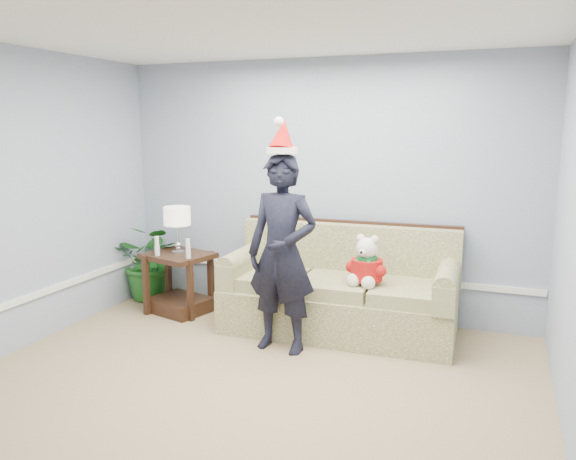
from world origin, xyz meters
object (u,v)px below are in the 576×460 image
(side_table, at_px, (179,289))
(man, at_px, (282,254))
(sofa, at_px, (340,294))
(table_lamp, at_px, (177,218))
(teddy_bear, at_px, (367,267))
(houseplant, at_px, (152,261))

(side_table, xyz_separation_m, man, (1.44, -0.57, 0.64))
(sofa, relative_size, side_table, 2.81)
(table_lamp, bearing_deg, sofa, 3.06)
(sofa, relative_size, table_lamp, 4.45)
(sofa, height_order, teddy_bear, sofa)
(sofa, bearing_deg, table_lamp, -178.49)
(side_table, distance_m, teddy_bear, 2.15)
(table_lamp, height_order, teddy_bear, table_lamp)
(houseplant, height_order, teddy_bear, teddy_bear)
(table_lamp, bearing_deg, teddy_bear, -3.01)
(houseplant, bearing_deg, man, -23.63)
(side_table, relative_size, houseplant, 0.89)
(side_table, xyz_separation_m, teddy_bear, (2.10, -0.11, 0.47))
(sofa, xyz_separation_m, houseplant, (-2.34, 0.20, 0.08))
(side_table, bearing_deg, man, -21.75)
(houseplant, distance_m, teddy_bear, 2.68)
(sofa, height_order, side_table, sofa)
(sofa, bearing_deg, man, -119.70)
(sofa, distance_m, houseplant, 2.35)
(side_table, height_order, man, man)
(houseplant, height_order, man, man)
(sofa, relative_size, houseplant, 2.50)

